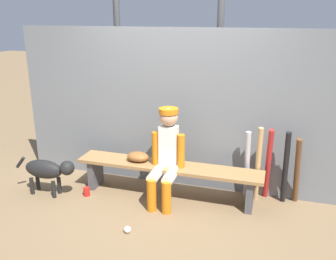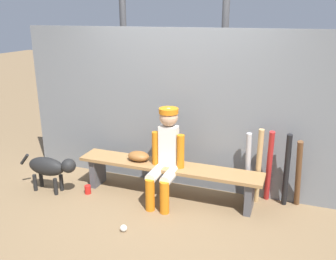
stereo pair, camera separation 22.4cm
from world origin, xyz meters
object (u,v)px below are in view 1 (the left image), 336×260
(bat_aluminum_red, at_px, (268,165))
(dog, at_px, (48,170))
(baseball_glove, at_px, (138,157))
(baseball, at_px, (127,229))
(bat_aluminum_black, at_px, (286,168))
(bat_aluminum_silver, at_px, (247,165))
(dugout_bench, at_px, (168,172))
(bat_wood_tan, at_px, (258,165))
(cup_on_bench, at_px, (161,158))
(cup_on_ground, at_px, (87,192))
(bat_wood_dark, at_px, (297,171))
(player_seated, at_px, (166,154))

(bat_aluminum_red, height_order, dog, bat_aluminum_red)
(baseball_glove, bearing_deg, baseball, -75.97)
(bat_aluminum_black, bearing_deg, bat_aluminum_silver, 177.89)
(dugout_bench, distance_m, dog, 1.51)
(bat_aluminum_black, xyz_separation_m, dog, (-2.83, -0.64, -0.13))
(baseball_glove, distance_m, bat_wood_tan, 1.47)
(bat_wood_tan, relative_size, cup_on_bench, 8.63)
(bat_wood_tan, relative_size, cup_on_ground, 8.63)
(bat_wood_tan, height_order, bat_aluminum_red, bat_wood_tan)
(bat_aluminum_red, relative_size, bat_wood_dark, 1.07)
(bat_aluminum_silver, height_order, dog, bat_aluminum_silver)
(baseball, distance_m, dog, 1.41)
(bat_aluminum_silver, distance_m, dog, 2.48)
(bat_wood_tan, bearing_deg, bat_aluminum_red, 24.39)
(dugout_bench, height_order, baseball_glove, baseball_glove)
(player_seated, distance_m, bat_aluminum_red, 1.24)
(bat_aluminum_silver, relative_size, dog, 1.04)
(dugout_bench, xyz_separation_m, dog, (-1.46, -0.39, 0.00))
(dugout_bench, xyz_separation_m, bat_aluminum_silver, (0.93, 0.27, 0.10))
(dog, bearing_deg, bat_aluminum_red, 14.20)
(bat_aluminum_silver, height_order, bat_aluminum_red, bat_aluminum_red)
(baseball_glove, xyz_separation_m, bat_wood_dark, (1.90, 0.26, -0.05))
(bat_wood_tan, bearing_deg, baseball, -138.09)
(bat_aluminum_red, bearing_deg, bat_wood_dark, -3.04)
(baseball_glove, bearing_deg, player_seated, -14.94)
(bat_aluminum_silver, bearing_deg, cup_on_ground, -163.84)
(bat_wood_dark, height_order, cup_on_ground, bat_wood_dark)
(bat_aluminum_red, height_order, cup_on_ground, bat_aluminum_red)
(player_seated, xyz_separation_m, bat_aluminum_black, (1.37, 0.36, -0.16))
(cup_on_ground, bearing_deg, bat_wood_tan, 13.97)
(cup_on_bench, bearing_deg, bat_aluminum_silver, 11.32)
(cup_on_bench, bearing_deg, bat_aluminum_black, 7.33)
(player_seated, height_order, dog, player_seated)
(player_seated, height_order, cup_on_bench, player_seated)
(dugout_bench, distance_m, bat_aluminum_black, 1.41)
(bat_wood_dark, relative_size, cup_on_bench, 8.04)
(baseball, bearing_deg, bat_aluminum_silver, 46.28)
(baseball_glove, height_order, bat_aluminum_red, bat_aluminum_red)
(dugout_bench, xyz_separation_m, baseball_glove, (-0.40, 0.00, 0.16))
(baseball, bearing_deg, dog, 158.92)
(dugout_bench, bearing_deg, baseball_glove, 180.00)
(player_seated, bearing_deg, dog, -169.15)
(bat_aluminum_red, distance_m, dog, 2.72)
(player_seated, bearing_deg, baseball_glove, 165.06)
(dugout_bench, bearing_deg, baseball, -101.21)
(baseball_glove, xyz_separation_m, bat_wood_tan, (1.45, 0.22, -0.02))
(baseball_glove, xyz_separation_m, cup_on_ground, (-0.59, -0.29, -0.44))
(cup_on_ground, relative_size, dog, 0.13)
(bat_aluminum_black, relative_size, bat_wood_dark, 1.04)
(bat_aluminum_silver, bearing_deg, baseball, -133.72)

